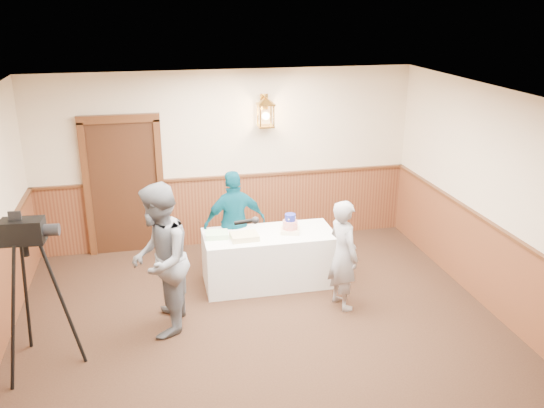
{
  "coord_description": "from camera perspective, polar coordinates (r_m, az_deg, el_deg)",
  "views": [
    {
      "loc": [
        -1.18,
        -5.26,
        3.81
      ],
      "look_at": [
        0.35,
        1.7,
        1.25
      ],
      "focal_mm": 38.0,
      "sensor_mm": 36.0,
      "label": 1
    }
  ],
  "objects": [
    {
      "name": "ground",
      "position": [
        6.6,
        0.24,
        -15.49
      ],
      "size": [
        7.0,
        7.0,
        0.0
      ],
      "primitive_type": "plane",
      "color": "black",
      "rests_on": "ground"
    },
    {
      "name": "room_shell",
      "position": [
        6.26,
        -1.13,
        -1.69
      ],
      "size": [
        6.02,
        7.02,
        2.81
      ],
      "color": "beige",
      "rests_on": "ground"
    },
    {
      "name": "display_table",
      "position": [
        8.08,
        -0.3,
        -5.38
      ],
      "size": [
        1.8,
        0.8,
        0.75
      ],
      "primitive_type": "cube",
      "color": "white",
      "rests_on": "ground"
    },
    {
      "name": "tiered_cake",
      "position": [
        7.94,
        1.81,
        -2.1
      ],
      "size": [
        0.32,
        0.32,
        0.27
      ],
      "rotation": [
        0.0,
        0.0,
        -0.28
      ],
      "color": "beige",
      "rests_on": "display_table"
    },
    {
      "name": "sheet_cake_yellow",
      "position": [
        7.74,
        -2.75,
        -3.24
      ],
      "size": [
        0.37,
        0.29,
        0.07
      ],
      "primitive_type": "cube",
      "rotation": [
        0.0,
        0.0,
        0.04
      ],
      "color": "#D4BD7E",
      "rests_on": "display_table"
    },
    {
      "name": "sheet_cake_green",
      "position": [
        7.83,
        -5.51,
        -3.04
      ],
      "size": [
        0.32,
        0.27,
        0.07
      ],
      "primitive_type": "cube",
      "rotation": [
        0.0,
        0.0,
        -0.07
      ],
      "color": "#98D193",
      "rests_on": "display_table"
    },
    {
      "name": "interviewer",
      "position": [
        6.86,
        -11.08,
        -5.5
      ],
      "size": [
        1.54,
        1.0,
        1.85
      ],
      "rotation": [
        0.0,
        0.0,
        -1.74
      ],
      "color": "slate",
      "rests_on": "ground"
    },
    {
      "name": "baker",
      "position": [
        7.4,
        7.07,
        -5.01
      ],
      "size": [
        0.47,
        0.6,
        1.46
      ],
      "primitive_type": "imported",
      "rotation": [
        0.0,
        0.0,
        1.82
      ],
      "color": "gray",
      "rests_on": "ground"
    },
    {
      "name": "assistant_p",
      "position": [
        8.22,
        -3.7,
        -1.92
      ],
      "size": [
        0.95,
        0.5,
        1.55
      ],
      "primitive_type": "imported",
      "rotation": [
        0.0,
        0.0,
        3.28
      ],
      "color": "#08475A",
      "rests_on": "ground"
    },
    {
      "name": "tv_camera_rig",
      "position": [
        6.65,
        -22.5,
        -9.06
      ],
      "size": [
        0.67,
        0.63,
        1.72
      ],
      "rotation": [
        0.0,
        0.0,
        -0.08
      ],
      "color": "black",
      "rests_on": "ground"
    }
  ]
}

